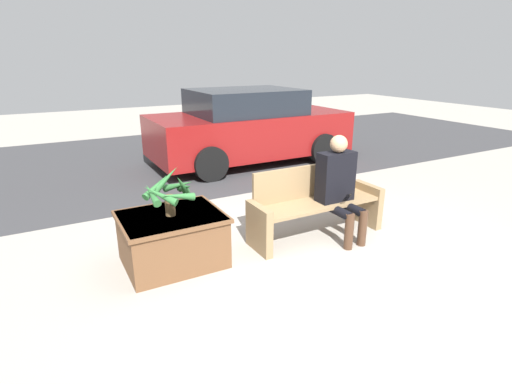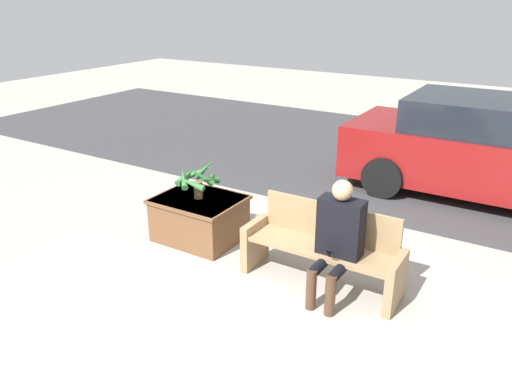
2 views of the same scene
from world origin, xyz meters
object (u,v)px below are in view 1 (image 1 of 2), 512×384
at_px(person_seated, 339,183).
at_px(potted_plant, 170,190).
at_px(planter_box, 172,238).
at_px(parked_car, 249,127).
at_px(bench, 315,204).

height_order(person_seated, potted_plant, person_seated).
distance_m(planter_box, parked_car, 4.47).
relative_size(bench, planter_box, 1.64).
bearing_deg(planter_box, parked_car, 51.74).
xyz_separation_m(bench, person_seated, (0.22, -0.16, 0.28)).
height_order(person_seated, parked_car, parked_car).
bearing_deg(potted_plant, person_seated, -8.67).
xyz_separation_m(person_seated, planter_box, (-1.99, 0.30, -0.40)).
relative_size(bench, potted_plant, 3.01).
bearing_deg(planter_box, bench, -4.46).
xyz_separation_m(bench, parked_car, (0.99, 3.63, 0.33)).
xyz_separation_m(planter_box, potted_plant, (0.01, 0.00, 0.53)).
height_order(bench, person_seated, person_seated).
relative_size(planter_box, potted_plant, 1.84).
distance_m(bench, planter_box, 1.78).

